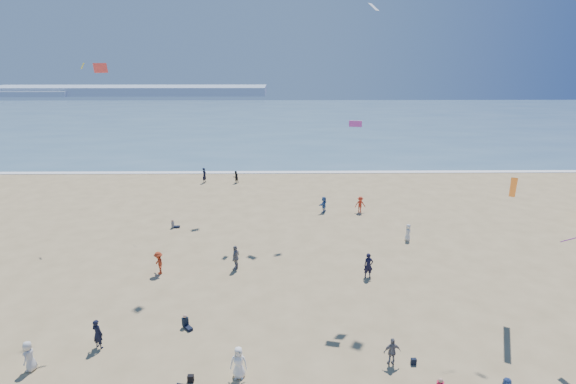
{
  "coord_description": "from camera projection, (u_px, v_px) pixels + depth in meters",
  "views": [
    {
      "loc": [
        1.73,
        -14.26,
        15.47
      ],
      "look_at": [
        2.0,
        8.0,
        8.61
      ],
      "focal_mm": 28.0,
      "sensor_mm": 36.0,
      "label": 1
    }
  ],
  "objects": [
    {
      "name": "kites_aloft",
      "position": [
        397.0,
        67.0,
        25.35
      ],
      "size": [
        35.86,
        38.47,
        29.19
      ],
      "color": "yellow",
      "rests_on": "ground"
    },
    {
      "name": "headland_near",
      "position": [
        21.0,
        93.0,
        174.39
      ],
      "size": [
        40.0,
        14.0,
        2.0
      ],
      "primitive_type": "cube",
      "color": "#7A8EA8",
      "rests_on": "ground"
    },
    {
      "name": "headland_far",
      "position": [
        128.0,
        90.0,
        179.46
      ],
      "size": [
        110.0,
        20.0,
        3.2
      ],
      "primitive_type": "cube",
      "color": "#7A8EA8",
      "rests_on": "ground"
    },
    {
      "name": "ocean",
      "position": [
        275.0,
        121.0,
        108.94
      ],
      "size": [
        220.0,
        100.0,
        0.06
      ],
      "primitive_type": "cube",
      "color": "#476B84",
      "rests_on": "ground"
    },
    {
      "name": "black_backpack",
      "position": [
        191.0,
        379.0,
        22.07
      ],
      "size": [
        0.3,
        0.22,
        0.38
      ],
      "primitive_type": "cube",
      "color": "black",
      "rests_on": "ground"
    },
    {
      "name": "standing_flyers",
      "position": [
        268.0,
        265.0,
        32.51
      ],
      "size": [
        24.28,
        42.96,
        1.92
      ],
      "color": "silver",
      "rests_on": "ground"
    },
    {
      "name": "surf_line",
      "position": [
        270.0,
        172.0,
        61.15
      ],
      "size": [
        220.0,
        1.2,
        0.08
      ],
      "primitive_type": "cube",
      "color": "white",
      "rests_on": "ground"
    },
    {
      "name": "seated_group",
      "position": [
        269.0,
        331.0,
        25.46
      ],
      "size": [
        18.52,
        25.61,
        0.84
      ],
      "color": "silver",
      "rests_on": "ground"
    },
    {
      "name": "navy_bag",
      "position": [
        414.0,
        361.0,
        23.33
      ],
      "size": [
        0.28,
        0.18,
        0.34
      ],
      "primitive_type": "cube",
      "color": "black",
      "rests_on": "ground"
    }
  ]
}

